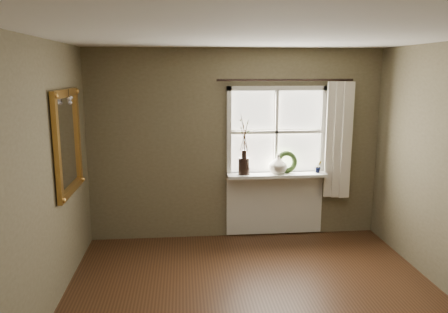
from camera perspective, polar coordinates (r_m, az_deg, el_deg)
ceiling at (r=3.67m, az=6.12°, el=15.72°), size 4.50×4.50×0.00m
wall_back at (r=6.02m, az=1.52°, el=1.57°), size 4.00×0.10×2.60m
wall_left at (r=3.96m, az=-24.95°, el=-4.61°), size 0.10×4.50×2.60m
window_frame at (r=6.01m, az=6.83°, el=3.22°), size 1.36×0.06×1.24m
window_sill at (r=6.02m, az=6.92°, el=-2.40°), size 1.36×0.26×0.04m
window_apron at (r=6.24m, az=6.61°, el=-6.10°), size 1.36×0.04×0.88m
dark_jug at (r=5.91m, az=2.63°, el=-1.24°), size 0.18×0.18×0.23m
cream_vase at (r=5.98m, az=7.06°, el=-0.98°), size 0.32×0.32×0.27m
wreath at (r=6.05m, az=8.17°, el=-1.01°), size 0.32×0.18×0.32m
potted_plant_left at (r=5.91m, az=2.89°, el=-1.47°), size 0.11×0.08×0.18m
potted_plant_right at (r=6.14m, az=12.24°, el=-1.30°), size 0.11×0.10×0.17m
curtain at (r=6.17m, az=14.65°, el=2.06°), size 0.36×0.12×1.59m
curtain_rod at (r=5.92m, az=8.07°, el=9.87°), size 1.84×0.03×0.03m
gilt_mirror at (r=5.02m, az=-19.73°, el=1.82°), size 0.10×0.95×1.14m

